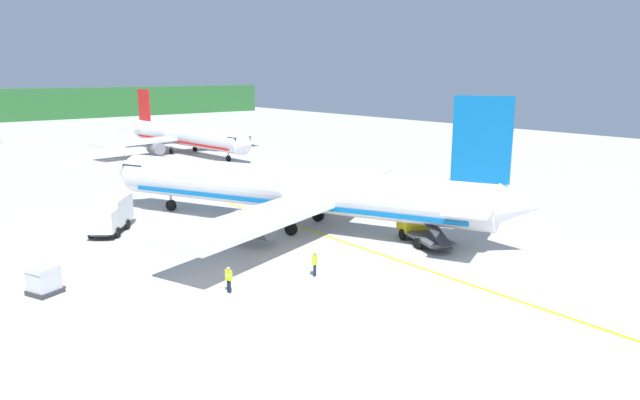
% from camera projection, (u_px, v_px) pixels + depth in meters
% --- Properties ---
extents(airliner_foreground, '(33.01, 39.16, 11.90)m').
position_uv_depth(airliner_foreground, '(296.00, 190.00, 51.17)').
color(airliner_foreground, white).
rests_on(airliner_foreground, ground).
extents(airliner_mid_apron, '(30.75, 37.11, 10.58)m').
position_uv_depth(airliner_mid_apron, '(185.00, 136.00, 98.27)').
color(airliner_mid_apron, silver).
rests_on(airliner_mid_apron, ground).
extents(service_truck_fuel, '(4.18, 6.59, 2.62)m').
position_uv_depth(service_truck_fuel, '(419.00, 227.00, 47.28)').
color(service_truck_fuel, yellow).
rests_on(service_truck_fuel, ground).
extents(service_truck_baggage, '(5.45, 6.13, 2.92)m').
position_uv_depth(service_truck_baggage, '(111.00, 214.00, 49.92)').
color(service_truck_baggage, white).
rests_on(service_truck_baggage, ground).
extents(cargo_container_near, '(2.19, 2.19, 1.88)m').
position_uv_depth(cargo_container_near, '(43.00, 280.00, 35.95)').
color(cargo_container_near, '#333338').
rests_on(cargo_container_near, ground).
extents(crew_marshaller, '(0.32, 0.62, 1.72)m').
position_uv_depth(crew_marshaller, '(229.00, 277.00, 36.11)').
color(crew_marshaller, '#191E33').
rests_on(crew_marshaller, ground).
extents(crew_loader_left, '(0.59, 0.37, 1.60)m').
position_uv_depth(crew_loader_left, '(420.00, 219.00, 50.89)').
color(crew_loader_left, '#191E33').
rests_on(crew_loader_left, ground).
extents(crew_loader_right, '(0.55, 0.43, 1.72)m').
position_uv_depth(crew_loader_right, '(315.00, 262.00, 39.10)').
color(crew_loader_right, '#191E33').
rests_on(crew_loader_right, ground).
extents(apron_guide_line, '(0.30, 60.00, 0.01)m').
position_uv_depth(apron_guide_line, '(329.00, 237.00, 48.61)').
color(apron_guide_line, yellow).
rests_on(apron_guide_line, ground).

